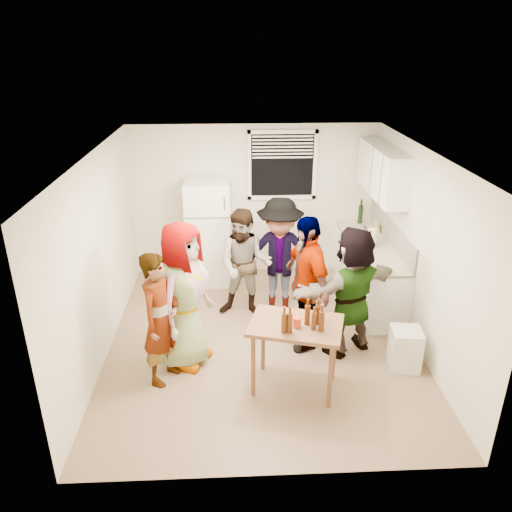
{
  "coord_description": "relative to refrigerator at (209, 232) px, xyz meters",
  "views": [
    {
      "loc": [
        -0.36,
        -5.66,
        3.71
      ],
      "look_at": [
        -0.07,
        0.2,
        1.15
      ],
      "focal_mm": 35.0,
      "sensor_mm": 36.0,
      "label": 1
    }
  ],
  "objects": [
    {
      "name": "serving_table",
      "position": [
        1.06,
        -2.86,
        -0.85
      ],
      "size": [
        1.15,
        0.92,
        0.85
      ],
      "primitive_type": null,
      "rotation": [
        0.0,
        0.0,
        -0.28
      ],
      "color": "brown",
      "rests_on": "ground"
    },
    {
      "name": "beer_bottle_counter",
      "position": [
        2.35,
        -0.98,
        0.05
      ],
      "size": [
        0.06,
        0.06,
        0.23
      ],
      "primitive_type": "cylinder",
      "color": "#47230C",
      "rests_on": "countertop"
    },
    {
      "name": "wine_bottle",
      "position": [
        2.5,
        0.18,
        0.05
      ],
      "size": [
        0.08,
        0.08,
        0.3
      ],
      "primitive_type": "cylinder",
      "color": "black",
      "rests_on": "countertop"
    },
    {
      "name": "guest_back_right",
      "position": [
        1.04,
        -1.1,
        -0.85
      ],
      "size": [
        1.35,
        1.88,
        0.65
      ],
      "primitive_type": "imported",
      "rotation": [
        0.0,
        0.0,
        -0.13
      ],
      "color": "#434248",
      "rests_on": "ground"
    },
    {
      "name": "counter_lower",
      "position": [
        2.45,
        -0.73,
        -0.42
      ],
      "size": [
        0.6,
        2.2,
        0.86
      ],
      "primitive_type": "cube",
      "color": "white",
      "rests_on": "ground"
    },
    {
      "name": "upper_cabinets",
      "position": [
        2.58,
        -0.53,
        1.1
      ],
      "size": [
        0.34,
        1.6,
        0.7
      ],
      "primitive_type": "cube",
      "color": "white",
      "rests_on": "room"
    },
    {
      "name": "guest_back_left",
      "position": [
        0.55,
        -1.17,
        -0.85
      ],
      "size": [
        1.1,
        1.73,
        0.61
      ],
      "primitive_type": "imported",
      "rotation": [
        0.0,
        0.0,
        -0.22
      ],
      "color": "#503526",
      "rests_on": "ground"
    },
    {
      "name": "backsplash",
      "position": [
        2.74,
        -0.73,
        0.23
      ],
      "size": [
        0.03,
        2.2,
        0.36
      ],
      "primitive_type": "cube",
      "color": "beige",
      "rests_on": "countertop"
    },
    {
      "name": "window",
      "position": [
        1.2,
        0.33,
        1.0
      ],
      "size": [
        1.12,
        0.1,
        1.06
      ],
      "primitive_type": null,
      "color": "white",
      "rests_on": "room"
    },
    {
      "name": "picture_frame",
      "position": [
        2.67,
        -0.25,
        0.13
      ],
      "size": [
        0.02,
        0.19,
        0.16
      ],
      "primitive_type": "cube",
      "color": "gold",
      "rests_on": "countertop"
    },
    {
      "name": "trash_bin",
      "position": [
        2.45,
        -2.54,
        -0.6
      ],
      "size": [
        0.39,
        0.39,
        0.52
      ],
      "primitive_type": "cube",
      "rotation": [
        0.0,
        0.0,
        -0.12
      ],
      "color": "beige",
      "rests_on": "ground"
    },
    {
      "name": "room",
      "position": [
        0.75,
        -1.88,
        -0.85
      ],
      "size": [
        4.0,
        4.5,
        2.5
      ],
      "primitive_type": null,
      "color": "silver",
      "rests_on": "ground"
    },
    {
      "name": "guest_orange",
      "position": [
        1.84,
        -2.13,
        -0.85
      ],
      "size": [
        2.17,
        2.22,
        0.5
      ],
      "primitive_type": "imported",
      "rotation": [
        0.0,
        0.0,
        3.63
      ],
      "color": "#F18C5E",
      "rests_on": "ground"
    },
    {
      "name": "refrigerator",
      "position": [
        0.0,
        0.0,
        0.0
      ],
      "size": [
        0.7,
        0.7,
        1.7
      ],
      "primitive_type": "cube",
      "color": "white",
      "rests_on": "ground"
    },
    {
      "name": "paper_towel",
      "position": [
        2.43,
        -0.82,
        0.05
      ],
      "size": [
        0.13,
        0.13,
        0.27
      ],
      "primitive_type": "cylinder",
      "color": "white",
      "rests_on": "countertop"
    },
    {
      "name": "guest_black",
      "position": [
        1.3,
        -1.97,
        -0.85
      ],
      "size": [
        2.02,
        1.55,
        0.44
      ],
      "primitive_type": "imported",
      "rotation": [
        0.0,
        0.0,
        -1.25
      ],
      "color": "black",
      "rests_on": "ground"
    },
    {
      "name": "beer_bottle_table",
      "position": [
        1.23,
        -2.98,
        -0.0
      ],
      "size": [
        0.05,
        0.05,
        0.2
      ],
      "primitive_type": "cylinder",
      "color": "#47230C",
      "rests_on": "serving_table"
    },
    {
      "name": "guest_stripe",
      "position": [
        -0.44,
        -2.62,
        -0.85
      ],
      "size": [
        1.71,
        1.24,
        0.39
      ],
      "primitive_type": "imported",
      "rotation": [
        0.0,
        0.0,
        1.12
      ],
      "color": "#141933",
      "rests_on": "ground"
    },
    {
      "name": "countertop",
      "position": [
        2.45,
        -0.73,
        0.03
      ],
      "size": [
        0.64,
        2.22,
        0.04
      ],
      "primitive_type": "cube",
      "color": "beige",
      "rests_on": "counter_lower"
    },
    {
      "name": "guest_grey",
      "position": [
        -0.21,
        -2.29,
        -0.85
      ],
      "size": [
        2.05,
        1.6,
        0.58
      ],
      "primitive_type": "imported",
      "rotation": [
        0.0,
        0.0,
        1.13
      ],
      "color": "#949494",
      "rests_on": "ground"
    },
    {
      "name": "kettle",
      "position": [
        2.4,
        -0.49,
        0.05
      ],
      "size": [
        0.26,
        0.23,
        0.2
      ],
      "primitive_type": null,
      "rotation": [
        0.0,
        0.0,
        -0.11
      ],
      "color": "silver",
      "rests_on": "countertop"
    },
    {
      "name": "blue_cup",
      "position": [
        2.21,
        -1.32,
        0.05
      ],
      "size": [
        0.09,
        0.09,
        0.13
      ],
      "primitive_type": "cylinder",
      "color": "#0723B7",
      "rests_on": "countertop"
    },
    {
      "name": "red_cup",
      "position": [
        1.06,
        -2.92,
        -0.0
      ],
      "size": [
        0.08,
        0.08,
        0.11
      ],
      "primitive_type": "cylinder",
      "color": "#B82E16",
      "rests_on": "serving_table"
    }
  ]
}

